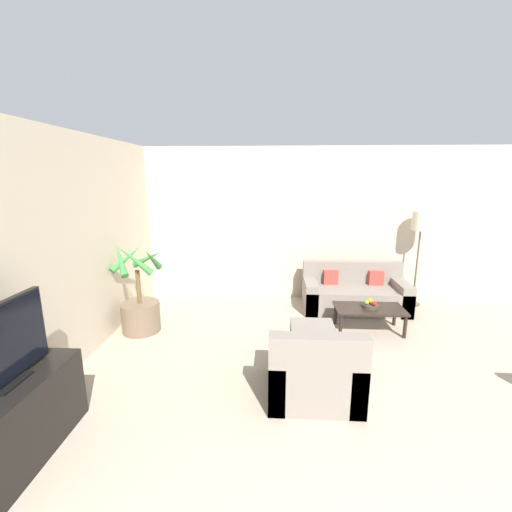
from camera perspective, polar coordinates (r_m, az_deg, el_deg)
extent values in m
cube|color=beige|center=(6.28, 13.68, 5.06)|extent=(8.47, 0.06, 2.70)
cube|color=beige|center=(3.93, -33.11, -1.34)|extent=(0.06, 7.65, 2.70)
cube|color=black|center=(3.51, -35.15, -21.53)|extent=(0.49, 1.13, 0.65)
cube|color=black|center=(3.34, -35.93, -16.71)|extent=(0.18, 0.31, 0.02)
cube|color=black|center=(3.21, -36.69, -11.71)|extent=(0.05, 0.87, 0.61)
cube|color=black|center=(3.19, -36.29, -11.79)|extent=(0.01, 0.83, 0.57)
cylinder|color=brown|center=(5.28, -18.63, -9.58)|extent=(0.54, 0.54, 0.43)
cylinder|color=brown|center=(5.12, -18.99, -4.87)|extent=(0.06, 0.06, 0.48)
cone|color=#38843D|center=(4.94, -16.86, -0.53)|extent=(0.10, 0.52, 0.40)
cone|color=#38843D|center=(5.22, -17.51, -0.32)|extent=(0.56, 0.27, 0.33)
cone|color=#38843D|center=(5.23, -20.73, -0.32)|extent=(0.40, 0.49, 0.37)
cone|color=#38843D|center=(4.97, -21.69, -0.49)|extent=(0.37, 0.45, 0.45)
cone|color=#38843D|center=(4.82, -19.53, -0.65)|extent=(0.48, 0.24, 0.46)
cube|color=gray|center=(6.00, 16.10, -6.85)|extent=(1.69, 0.77, 0.39)
cube|color=gray|center=(6.17, 15.70, -2.53)|extent=(1.69, 0.16, 0.38)
cube|color=gray|center=(5.86, 8.97, -6.35)|extent=(0.20, 0.77, 0.51)
cube|color=gray|center=(6.19, 22.90, -6.17)|extent=(0.20, 0.77, 0.51)
cube|color=#B23D33|center=(6.00, 12.35, -3.47)|extent=(0.24, 0.12, 0.24)
cube|color=#B23D33|center=(6.17, 19.35, -3.46)|extent=(0.24, 0.12, 0.24)
cylinder|color=brown|center=(6.66, 24.64, -7.22)|extent=(0.24, 0.24, 0.03)
cylinder|color=brown|center=(6.47, 25.18, -1.74)|extent=(0.03, 0.03, 1.29)
cylinder|color=beige|center=(6.33, 25.88, 5.32)|extent=(0.30, 0.30, 0.32)
cylinder|color=black|center=(5.00, 13.92, -11.19)|extent=(0.05, 0.05, 0.32)
cylinder|color=black|center=(5.24, 23.59, -10.80)|extent=(0.05, 0.05, 0.32)
cylinder|color=black|center=(5.38, 13.09, -9.36)|extent=(0.05, 0.05, 0.32)
cylinder|color=black|center=(5.61, 22.11, -9.10)|extent=(0.05, 0.05, 0.32)
cube|color=black|center=(5.23, 18.40, -8.33)|extent=(0.97, 0.51, 0.03)
cylinder|color=#42382D|center=(5.22, 18.46, -7.90)|extent=(0.22, 0.22, 0.05)
sphere|color=red|center=(5.16, 19.10, -7.49)|extent=(0.07, 0.07, 0.07)
sphere|color=olive|center=(5.16, 17.94, -7.35)|extent=(0.07, 0.07, 0.07)
sphere|color=orange|center=(5.23, 18.47, -7.05)|extent=(0.08, 0.08, 0.08)
cube|color=gray|center=(3.76, 9.46, -19.03)|extent=(0.91, 0.83, 0.39)
cube|color=gray|center=(3.27, 10.39, -16.18)|extent=(0.91, 0.16, 0.41)
cube|color=gray|center=(3.71, 3.45, -18.42)|extent=(0.16, 0.83, 0.49)
cube|color=gray|center=(3.79, 15.39, -18.15)|extent=(0.16, 0.83, 0.49)
cube|color=gray|center=(4.44, 9.36, -13.73)|extent=(0.54, 0.54, 0.39)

